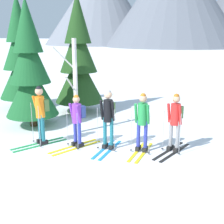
# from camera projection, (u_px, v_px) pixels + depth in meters

# --- Properties ---
(ground_plane) EXTENTS (400.00, 400.00, 0.00)m
(ground_plane) POSITION_uv_depth(u_px,v_px,m) (103.00, 149.00, 8.71)
(ground_plane) COLOR white
(skier_in_orange) EXTENTS (1.21, 1.69, 1.87)m
(skier_in_orange) POSITION_uv_depth(u_px,v_px,m) (41.00, 112.00, 8.84)
(skier_in_orange) COLOR green
(skier_in_orange) RESTS_ON ground
(skier_in_purple) EXTENTS (1.11, 1.70, 1.65)m
(skier_in_purple) POSITION_uv_depth(u_px,v_px,m) (77.00, 118.00, 8.67)
(skier_in_purple) COLOR yellow
(skier_in_purple) RESTS_ON ground
(skier_in_black) EXTENTS (0.61, 1.63, 1.84)m
(skier_in_black) POSITION_uv_depth(u_px,v_px,m) (108.00, 115.00, 8.48)
(skier_in_black) COLOR #1E84D1
(skier_in_black) RESTS_ON ground
(skier_in_green) EXTENTS (0.61, 1.62, 1.77)m
(skier_in_green) POSITION_uv_depth(u_px,v_px,m) (143.00, 119.00, 8.31)
(skier_in_green) COLOR yellow
(skier_in_green) RESTS_ON ground
(skier_in_red) EXTENTS (0.88, 1.74, 1.76)m
(skier_in_red) POSITION_uv_depth(u_px,v_px,m) (175.00, 119.00, 8.32)
(skier_in_red) COLOR black
(skier_in_red) RESTS_ON ground
(pine_tree_near) EXTENTS (1.93, 1.93, 4.67)m
(pine_tree_near) POSITION_uv_depth(u_px,v_px,m) (30.00, 70.00, 10.37)
(pine_tree_near) COLOR #51381E
(pine_tree_near) RESTS_ON ground
(pine_tree_mid) EXTENTS (2.13, 2.13, 5.14)m
(pine_tree_mid) POSITION_uv_depth(u_px,v_px,m) (21.00, 57.00, 13.14)
(pine_tree_mid) COLOR #51381E
(pine_tree_mid) RESTS_ON ground
(pine_tree_far) EXTENTS (2.11, 2.11, 5.09)m
(pine_tree_far) POSITION_uv_depth(u_px,v_px,m) (78.00, 60.00, 12.30)
(pine_tree_far) COLOR #51381E
(pine_tree_far) RESTS_ON ground
(birch_tree_tall) EXTENTS (0.66, 0.60, 3.26)m
(birch_tree_tall) POSITION_uv_depth(u_px,v_px,m) (75.00, 86.00, 9.73)
(birch_tree_tall) COLOR silver
(birch_tree_tall) RESTS_ON ground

